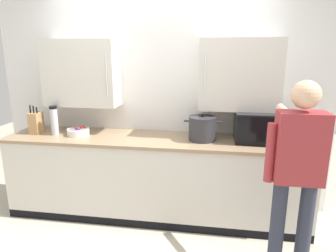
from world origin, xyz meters
The scene contains 8 objects.
back_wall_tiled centered at (0.00, 1.08, 1.46)m, with size 3.87×0.44×2.83m.
counter_unit centered at (0.00, 0.76, 0.46)m, with size 3.29×0.68×0.91m.
microwave_oven centered at (1.10, 0.80, 1.07)m, with size 0.56×0.39×0.31m.
stock_pot centered at (0.51, 0.75, 1.04)m, with size 0.38×0.29×0.28m.
fruit_bowl centered at (-0.87, 0.75, 0.96)m, with size 0.24×0.24×0.10m.
knife_block centered at (-1.37, 0.73, 1.04)m, with size 0.11×0.15×0.33m.
thermos_flask centered at (-1.14, 0.71, 1.08)m, with size 0.09×0.09×0.33m.
person_figure centered at (1.23, -0.10, 0.98)m, with size 0.44×0.65×1.63m.
Camera 1 is at (0.60, -2.21, 1.80)m, focal length 31.10 mm.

